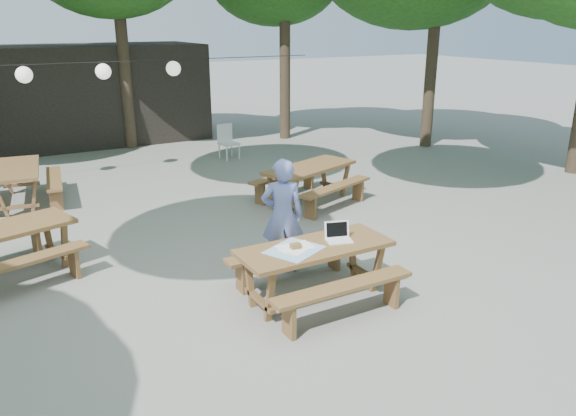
# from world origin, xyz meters

# --- Properties ---
(ground) EXTENTS (80.00, 80.00, 0.00)m
(ground) POSITION_xyz_m (0.00, 0.00, 0.00)
(ground) COLOR slate
(ground) RESTS_ON ground
(pavilion) EXTENTS (6.00, 3.00, 2.80)m
(pavilion) POSITION_xyz_m (0.50, 10.50, 1.40)
(pavilion) COLOR black
(pavilion) RESTS_ON ground
(main_picnic_table) EXTENTS (2.00, 1.58, 0.75)m
(main_picnic_table) POSITION_xyz_m (0.67, -1.42, 0.39)
(main_picnic_table) COLOR brown
(main_picnic_table) RESTS_ON ground
(picnic_table_nw) EXTENTS (2.26, 2.05, 0.75)m
(picnic_table_nw) POSITION_xyz_m (-2.84, 1.23, 0.39)
(picnic_table_nw) COLOR brown
(picnic_table_nw) RESTS_ON ground
(picnic_table_ne) EXTENTS (2.31, 2.11, 0.75)m
(picnic_table_ne) POSITION_xyz_m (2.76, 2.10, 0.39)
(picnic_table_ne) COLOR brown
(picnic_table_ne) RESTS_ON ground
(picnic_table_far_w) EXTENTS (1.80, 2.08, 0.75)m
(picnic_table_far_w) POSITION_xyz_m (-2.28, 4.85, 0.39)
(picnic_table_far_w) COLOR brown
(picnic_table_far_w) RESTS_ON ground
(woman) EXTENTS (0.71, 0.60, 1.67)m
(woman) POSITION_xyz_m (0.75, -0.42, 0.83)
(woman) COLOR #7282D0
(woman) RESTS_ON ground
(plastic_chair) EXTENTS (0.50, 0.50, 0.90)m
(plastic_chair) POSITION_xyz_m (2.88, 6.34, 0.26)
(plastic_chair) COLOR silver
(plastic_chair) RESTS_ON ground
(laptop) EXTENTS (0.39, 0.35, 0.24)m
(laptop) POSITION_xyz_m (1.04, -1.41, 0.81)
(laptop) COLOR white
(laptop) RESTS_ON main_picnic_table
(tabletop_clutter) EXTENTS (0.82, 0.77, 0.08)m
(tabletop_clutter) POSITION_xyz_m (0.37, -1.41, 0.76)
(tabletop_clutter) COLOR #3C83CE
(tabletop_clutter) RESTS_ON main_picnic_table
(paper_lanterns) EXTENTS (9.00, 0.34, 0.38)m
(paper_lanterns) POSITION_xyz_m (-0.19, 6.00, 2.40)
(paper_lanterns) COLOR black
(paper_lanterns) RESTS_ON ground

